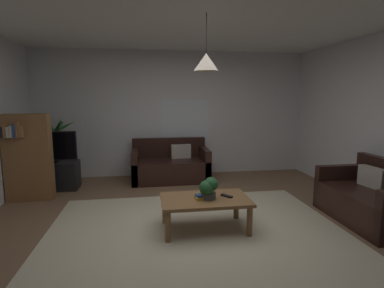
# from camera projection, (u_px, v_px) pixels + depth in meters

# --- Properties ---
(floor) EXTENTS (5.67, 5.61, 0.02)m
(floor) POSITION_uv_depth(u_px,v_px,m) (196.00, 230.00, 3.80)
(floor) COLOR brown
(floor) RESTS_ON ground
(rug) EXTENTS (3.69, 3.09, 0.01)m
(rug) POSITION_uv_depth(u_px,v_px,m) (198.00, 236.00, 3.60)
(rug) COLOR beige
(rug) RESTS_ON ground
(wall_back) EXTENTS (5.79, 0.06, 2.61)m
(wall_back) POSITION_uv_depth(u_px,v_px,m) (174.00, 114.00, 6.37)
(wall_back) COLOR silver
(wall_back) RESTS_ON ground
(ceiling) EXTENTS (5.67, 5.61, 0.02)m
(ceiling) POSITION_uv_depth(u_px,v_px,m) (196.00, 12.00, 3.39)
(ceiling) COLOR white
(window_pane) EXTENTS (1.03, 0.01, 0.97)m
(window_pane) POSITION_uv_depth(u_px,v_px,m) (185.00, 123.00, 6.40)
(window_pane) COLOR white
(couch_under_window) EXTENTS (1.51, 0.81, 0.82)m
(couch_under_window) POSITION_uv_depth(u_px,v_px,m) (171.00, 167.00, 6.02)
(couch_under_window) COLOR black
(couch_under_window) RESTS_ON ground
(couch_right_side) EXTENTS (0.81, 1.34, 0.82)m
(couch_right_side) POSITION_uv_depth(u_px,v_px,m) (372.00, 201.00, 4.00)
(couch_right_side) COLOR black
(couch_right_side) RESTS_ON ground
(coffee_table) EXTENTS (1.10, 0.65, 0.41)m
(coffee_table) POSITION_uv_depth(u_px,v_px,m) (205.00, 203.00, 3.75)
(coffee_table) COLOR olive
(coffee_table) RESTS_ON ground
(book_on_table_0) EXTENTS (0.17, 0.13, 0.03)m
(book_on_table_0) POSITION_uv_depth(u_px,v_px,m) (201.00, 198.00, 3.71)
(book_on_table_0) COLOR gold
(book_on_table_0) RESTS_ON coffee_table
(book_on_table_1) EXTENTS (0.17, 0.13, 0.03)m
(book_on_table_1) POSITION_uv_depth(u_px,v_px,m) (202.00, 195.00, 3.71)
(book_on_table_1) COLOR #2D4C8C
(book_on_table_1) RESTS_ON coffee_table
(remote_on_table_0) EXTENTS (0.14, 0.16, 0.02)m
(remote_on_table_0) POSITION_uv_depth(u_px,v_px,m) (227.00, 196.00, 3.79)
(remote_on_table_0) COLOR black
(remote_on_table_0) RESTS_ON coffee_table
(potted_plant_on_table) EXTENTS (0.24, 0.21, 0.28)m
(potted_plant_on_table) POSITION_uv_depth(u_px,v_px,m) (209.00, 188.00, 3.68)
(potted_plant_on_table) COLOR #4C4C51
(potted_plant_on_table) RESTS_ON coffee_table
(tv_stand) EXTENTS (0.90, 0.44, 0.50)m
(tv_stand) POSITION_uv_depth(u_px,v_px,m) (53.00, 176.00, 5.42)
(tv_stand) COLOR black
(tv_stand) RESTS_ON ground
(tv) EXTENTS (0.90, 0.16, 0.56)m
(tv) POSITION_uv_depth(u_px,v_px,m) (50.00, 147.00, 5.32)
(tv) COLOR black
(tv) RESTS_ON tv_stand
(potted_palm_corner) EXTENTS (0.78, 0.85, 1.35)m
(potted_palm_corner) POSITION_uv_depth(u_px,v_px,m) (56.00, 152.00, 5.84)
(potted_palm_corner) COLOR #4C4C51
(potted_palm_corner) RESTS_ON ground
(bookshelf_corner) EXTENTS (0.70, 0.31, 1.40)m
(bookshelf_corner) POSITION_uv_depth(u_px,v_px,m) (28.00, 157.00, 4.79)
(bookshelf_corner) COLOR olive
(bookshelf_corner) RESTS_ON ground
(pendant_lamp) EXTENTS (0.29, 0.29, 0.65)m
(pendant_lamp) POSITION_uv_depth(u_px,v_px,m) (206.00, 62.00, 3.49)
(pendant_lamp) COLOR black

